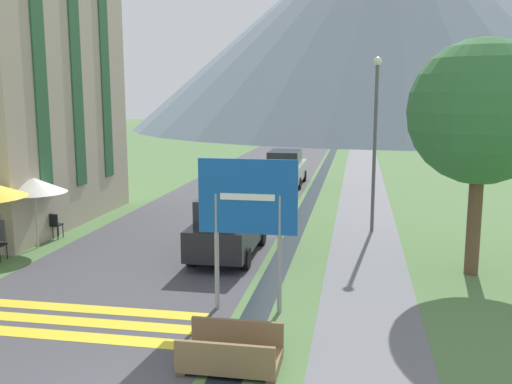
{
  "coord_description": "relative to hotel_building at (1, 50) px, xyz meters",
  "views": [
    {
      "loc": [
        3.26,
        -6.93,
        4.66
      ],
      "look_at": [
        0.22,
        10.0,
        1.73
      ],
      "focal_mm": 40.0,
      "sensor_mm": 36.0,
      "label": 1
    }
  ],
  "objects": [
    {
      "name": "hotel_building",
      "position": [
        0.0,
        0.0,
        0.0
      ],
      "size": [
        6.17,
        9.03,
        11.63
      ],
      "color": "tan",
      "rests_on": "ground_plane"
    },
    {
      "name": "parked_car_near",
      "position": [
        8.99,
        -3.1,
        -5.34
      ],
      "size": [
        1.73,
        4.15,
        1.82
      ],
      "color": "black",
      "rests_on": "ground_plane"
    },
    {
      "name": "drainage_channel",
      "position": [
        10.59,
        18.0,
        -6.25
      ],
      "size": [
        0.6,
        60.0,
        0.0
      ],
      "color": "black",
      "rests_on": "ground_plane"
    },
    {
      "name": "cafe_chair_far_left",
      "position": [
        2.92,
        -2.18,
        -5.74
      ],
      "size": [
        0.4,
        0.4,
        0.85
      ],
      "rotation": [
        0.0,
        0.0,
        -0.03
      ],
      "color": "black",
      "rests_on": "ground_plane"
    },
    {
      "name": "streetlamp",
      "position": [
        13.21,
        0.79,
        -2.8
      ],
      "size": [
        0.28,
        0.28,
        5.91
      ],
      "color": "#515156",
      "rests_on": "ground_plane"
    },
    {
      "name": "parked_car_far",
      "position": [
        8.93,
        10.52,
        -5.34
      ],
      "size": [
        1.93,
        4.52,
        1.82
      ],
      "color": "#B2B2B7",
      "rests_on": "ground_plane"
    },
    {
      "name": "crosswalk_marking",
      "position": [
        6.89,
        -8.52,
        -6.25
      ],
      "size": [
        5.44,
        1.84,
        0.01
      ],
      "color": "yellow",
      "rests_on": "ground_plane"
    },
    {
      "name": "person_seated_far",
      "position": [
        2.42,
        -4.19,
        -5.55
      ],
      "size": [
        0.32,
        0.32,
        1.28
      ],
      "color": "#282833",
      "rests_on": "ground_plane"
    },
    {
      "name": "mountain_distant",
      "position": [
        16.72,
        67.31,
        9.53
      ],
      "size": [
        73.29,
        73.29,
        31.57
      ],
      "color": "gray",
      "rests_on": "ground_plane"
    },
    {
      "name": "road_sign",
      "position": [
        10.38,
        -7.26,
        -4.0
      ],
      "size": [
        2.14,
        0.11,
        3.34
      ],
      "color": "gray",
      "rests_on": "ground_plane"
    },
    {
      "name": "footbridge",
      "position": [
        10.59,
        -9.88,
        -6.02
      ],
      "size": [
        1.7,
        1.1,
        0.65
      ],
      "color": "brown",
      "rests_on": "ground_plane"
    },
    {
      "name": "cafe_chair_far_right",
      "position": [
        2.71,
        -2.11,
        -5.74
      ],
      "size": [
        0.4,
        0.4,
        0.85
      ],
      "rotation": [
        0.0,
        0.0,
        -0.22
      ],
      "color": "black",
      "rests_on": "ground_plane"
    },
    {
      "name": "tree_by_path",
      "position": [
        15.7,
        -3.65,
        -2.02
      ],
      "size": [
        3.69,
        3.69,
        6.1
      ],
      "color": "brown",
      "rests_on": "ground_plane"
    },
    {
      "name": "footpath",
      "position": [
        12.99,
        18.0,
        -6.25
      ],
      "size": [
        2.2,
        60.0,
        0.01
      ],
      "color": "slate",
      "rests_on": "ground_plane"
    },
    {
      "name": "road",
      "position": [
        6.89,
        18.0,
        -6.25
      ],
      "size": [
        6.4,
        60.0,
        0.01
      ],
      "color": "#424247",
      "rests_on": "ground_plane"
    },
    {
      "name": "ground_plane",
      "position": [
        9.39,
        8.0,
        -6.25
      ],
      "size": [
        160.0,
        160.0,
        0.0
      ],
      "primitive_type": "plane",
      "color": "#517542"
    },
    {
      "name": "cafe_umbrella_middle_white",
      "position": [
        2.98,
        -3.29,
        -4.3
      ],
      "size": [
        1.96,
        1.96,
        2.18
      ],
      "color": "#B7B2A8",
      "rests_on": "ground_plane"
    }
  ]
}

